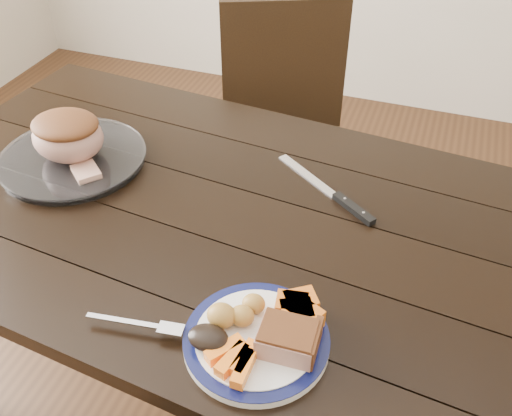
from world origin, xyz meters
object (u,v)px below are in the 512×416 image
(roast_joint, at_px, (68,137))
(serving_platter, at_px, (73,160))
(dinner_plate, at_px, (256,340))
(fork, at_px, (142,325))
(carving_knife, at_px, (342,200))
(dining_table, at_px, (226,243))
(pork_slice, at_px, (287,339))
(chair_far, at_px, (285,129))

(roast_joint, bearing_deg, serving_platter, 0.00)
(dinner_plate, bearing_deg, serving_platter, 149.08)
(fork, bearing_deg, dinner_plate, 4.42)
(dinner_plate, distance_m, carving_knife, 0.43)
(dining_table, xyz_separation_m, pork_slice, (0.24, -0.31, 0.13))
(serving_platter, height_order, pork_slice, pork_slice)
(fork, height_order, roast_joint, roast_joint)
(dining_table, relative_size, serving_platter, 4.86)
(serving_platter, bearing_deg, roast_joint, 180.00)
(pork_slice, relative_size, fork, 0.53)
(chair_far, height_order, pork_slice, chair_far)
(chair_far, distance_m, pork_slice, 1.12)
(pork_slice, bearing_deg, dinner_plate, 175.24)
(fork, bearing_deg, dining_table, 79.90)
(dining_table, distance_m, roast_joint, 0.46)
(fork, distance_m, roast_joint, 0.58)
(dining_table, height_order, fork, fork)
(chair_far, bearing_deg, roast_joint, 39.59)
(dinner_plate, bearing_deg, roast_joint, 149.08)
(dinner_plate, distance_m, roast_joint, 0.71)
(roast_joint, height_order, carving_knife, roast_joint)
(dinner_plate, bearing_deg, fork, -167.54)
(pork_slice, bearing_deg, fork, -171.29)
(serving_platter, relative_size, fork, 1.94)
(dining_table, height_order, carving_knife, carving_knife)
(serving_platter, height_order, carving_knife, serving_platter)
(serving_platter, height_order, fork, fork)
(dinner_plate, relative_size, pork_slice, 2.65)
(dinner_plate, bearing_deg, dining_table, 120.67)
(dinner_plate, xyz_separation_m, roast_joint, (-0.61, 0.36, 0.07))
(dining_table, height_order, serving_platter, serving_platter)
(chair_far, bearing_deg, fork, 70.03)
(pork_slice, bearing_deg, roast_joint, 150.96)
(dining_table, xyz_separation_m, dinner_plate, (0.18, -0.31, 0.10))
(chair_far, xyz_separation_m, dinner_plate, (0.26, -1.04, 0.23))
(carving_knife, bearing_deg, dining_table, -117.05)
(pork_slice, bearing_deg, serving_platter, 150.96)
(dinner_plate, relative_size, fork, 1.42)
(dining_table, relative_size, chair_far, 1.81)
(pork_slice, relative_size, roast_joint, 0.55)
(dining_table, xyz_separation_m, fork, (-0.01, -0.35, 0.11))
(serving_platter, relative_size, roast_joint, 1.99)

